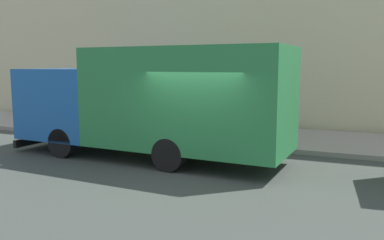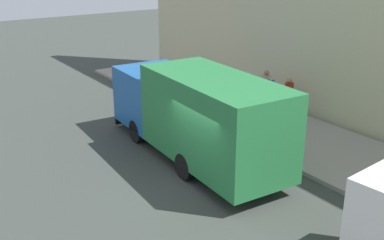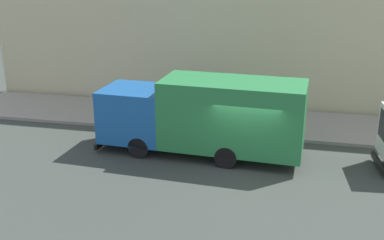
{
  "view_description": "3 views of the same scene",
  "coord_description": "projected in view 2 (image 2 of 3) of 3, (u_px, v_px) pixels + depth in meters",
  "views": [
    {
      "loc": [
        -9.04,
        -3.61,
        2.66
      ],
      "look_at": [
        0.99,
        0.58,
        1.17
      ],
      "focal_mm": 37.37,
      "sensor_mm": 36.0,
      "label": 1
    },
    {
      "loc": [
        -7.56,
        -10.28,
        6.77
      ],
      "look_at": [
        1.1,
        2.23,
        1.24
      ],
      "focal_mm": 43.87,
      "sensor_mm": 36.0,
      "label": 2
    },
    {
      "loc": [
        -16.35,
        -1.57,
        7.5
      ],
      "look_at": [
        1.47,
        2.41,
        1.22
      ],
      "focal_mm": 43.83,
      "sensor_mm": 36.0,
      "label": 3
    }
  ],
  "objects": [
    {
      "name": "sidewalk",
      "position": [
        317.0,
        146.0,
        16.99
      ],
      "size": [
        4.16,
        30.0,
        0.15
      ],
      "primitive_type": "cube",
      "color": "gray",
      "rests_on": "ground"
    },
    {
      "name": "pedestrian_third",
      "position": [
        266.0,
        88.0,
        20.69
      ],
      "size": [
        0.39,
        0.39,
        1.69
      ],
      "rotation": [
        0.0,
        0.0,
        4.7
      ],
      "color": "black",
      "rests_on": "sidewalk"
    },
    {
      "name": "traffic_cone_orange",
      "position": [
        218.0,
        110.0,
        19.72
      ],
      "size": [
        0.39,
        0.39,
        0.56
      ],
      "primitive_type": "cone",
      "color": "orange",
      "rests_on": "sidewalk"
    },
    {
      "name": "ground",
      "position": [
        204.0,
        186.0,
        14.3
      ],
      "size": [
        80.0,
        80.0,
        0.0
      ],
      "primitive_type": "plane",
      "color": "#363C37"
    },
    {
      "name": "pedestrian_walking",
      "position": [
        212.0,
        93.0,
        19.97
      ],
      "size": [
        0.44,
        0.44,
        1.7
      ],
      "rotation": [
        0.0,
        0.0,
        3.4
      ],
      "color": "#525342",
      "rests_on": "sidewalk"
    },
    {
      "name": "street_sign_post",
      "position": [
        268.0,
        107.0,
        16.3
      ],
      "size": [
        0.44,
        0.08,
        2.49
      ],
      "color": "#4C5156",
      "rests_on": "sidewalk"
    },
    {
      "name": "pedestrian_standing",
      "position": [
        289.0,
        95.0,
        19.81
      ],
      "size": [
        0.41,
        0.41,
        1.6
      ],
      "rotation": [
        0.0,
        0.0,
        3.27
      ],
      "color": "#4D2F56",
      "rests_on": "sidewalk"
    },
    {
      "name": "large_utility_truck",
      "position": [
        195.0,
        113.0,
        15.59
      ],
      "size": [
        2.85,
        8.34,
        3.13
      ],
      "rotation": [
        0.0,
        0.0,
        -0.06
      ],
      "color": "#185199",
      "rests_on": "ground"
    }
  ]
}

